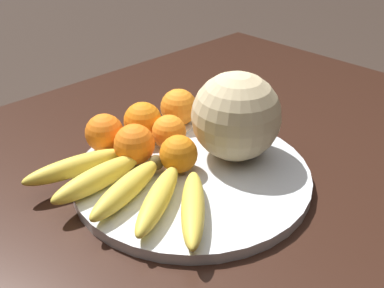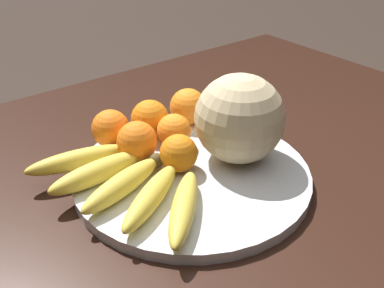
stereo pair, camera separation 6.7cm
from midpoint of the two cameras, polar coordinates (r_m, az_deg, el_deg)
The scene contains 11 objects.
kitchen_table at distance 0.82m, azimuth -4.00°, elevation -9.87°, with size 1.39×0.93×0.77m.
fruit_bowl at distance 0.74m, azimuth -2.58°, elevation -3.93°, with size 0.39×0.39×0.02m.
melon at distance 0.74m, azimuth 3.06°, elevation 3.47°, with size 0.15×0.15×0.15m.
banana_bunch at distance 0.68m, azimuth -10.92°, elevation -5.45°, with size 0.22×0.31×0.04m.
orange_front_left at distance 0.72m, azimuth -4.37°, elevation -1.35°, with size 0.06×0.06×0.06m.
orange_front_right at distance 0.86m, azimuth -3.92°, elevation 4.63°, with size 0.07×0.07×0.07m.
orange_mid_center at distance 0.79m, azimuth -5.37°, elevation 1.47°, with size 0.06×0.06×0.06m.
orange_back_left at distance 0.80m, azimuth -13.43°, elevation 1.31°, with size 0.07×0.07×0.07m.
orange_back_right at distance 0.75m, azimuth -9.87°, elevation -0.11°, with size 0.07×0.07×0.07m.
orange_top_small at distance 0.82m, azimuth -8.60°, elevation 2.83°, with size 0.07×0.07×0.07m.
produce_tag at distance 0.84m, azimuth -4.78°, elevation 1.08°, with size 0.10×0.07×0.00m.
Camera 1 is at (-0.42, -0.47, 1.20)m, focal length 42.00 mm.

